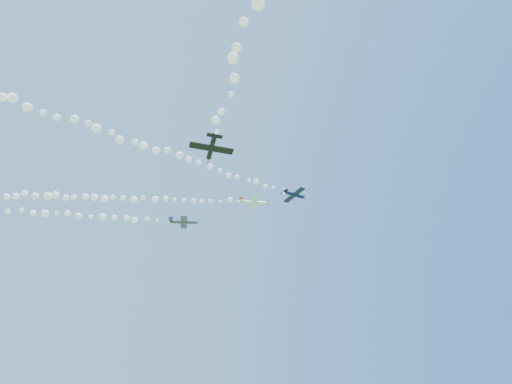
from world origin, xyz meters
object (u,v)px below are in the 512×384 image
object	(u,v)px
plane_black	(211,148)
plane_white	(254,203)
plane_navy	(294,195)
plane_grey	(184,222)

from	to	relation	value
plane_black	plane_white	bearing A→B (deg)	-23.25
plane_white	plane_navy	xyz separation A→B (m)	(5.42, -10.93, -2.70)
plane_navy	plane_grey	bearing A→B (deg)	152.17
plane_white	plane_black	size ratio (longest dim) A/B	1.19
plane_navy	plane_black	xyz separation A→B (m)	(-25.58, -24.39, -11.24)
plane_white	plane_grey	world-z (taller)	plane_white
plane_white	plane_grey	xyz separation A→B (m)	(-17.30, -3.97, -10.45)
plane_white	plane_grey	size ratio (longest dim) A/B	1.13
plane_white	plane_black	bearing A→B (deg)	-102.75
plane_white	plane_black	world-z (taller)	plane_white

